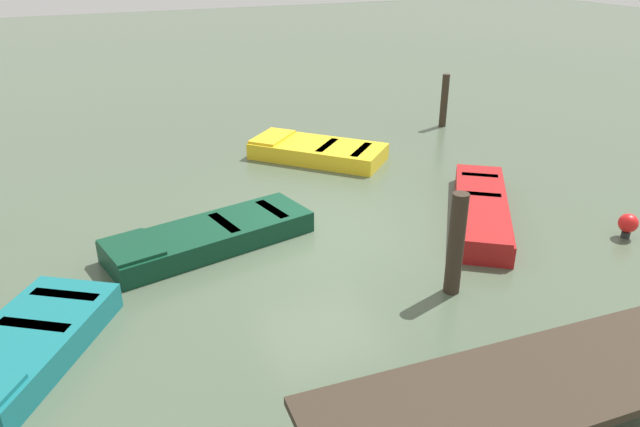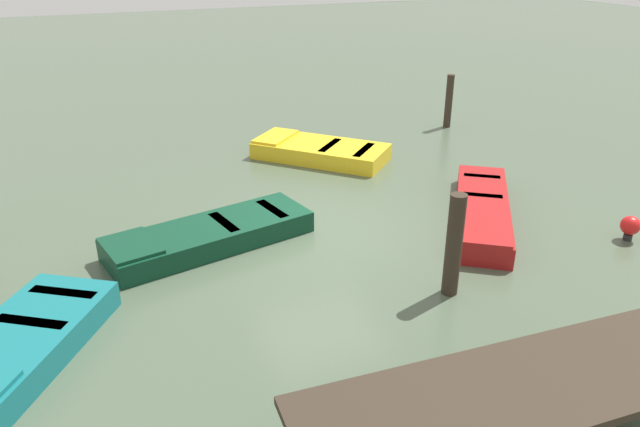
% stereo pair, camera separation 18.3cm
% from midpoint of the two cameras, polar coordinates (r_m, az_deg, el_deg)
% --- Properties ---
extents(ground_plane, '(80.00, 80.00, 0.00)m').
position_cam_midpoint_polar(ground_plane, '(11.70, -0.45, -1.56)').
color(ground_plane, '#475642').
extents(dock_segment, '(5.17, 1.68, 0.95)m').
position_cam_midpoint_polar(dock_segment, '(6.97, 18.91, -15.59)').
color(dock_segment, '#33281E').
rests_on(dock_segment, ground_plane).
extents(rowboat_red, '(3.17, 3.88, 0.46)m').
position_cam_midpoint_polar(rowboat_red, '(12.47, 14.61, 0.42)').
color(rowboat_red, maroon).
rests_on(rowboat_red, ground_plane).
extents(rowboat_yellow, '(3.37, 3.43, 0.46)m').
position_cam_midpoint_polar(rowboat_yellow, '(15.45, -0.64, 5.99)').
color(rowboat_yellow, gold).
rests_on(rowboat_yellow, ground_plane).
extents(rowboat_dark_green, '(3.94, 2.01, 0.46)m').
position_cam_midpoint_polar(rowboat_dark_green, '(11.19, -10.92, -2.10)').
color(rowboat_dark_green, '#0C3823').
rests_on(rowboat_dark_green, ground_plane).
extents(rowboat_teal, '(2.65, 3.06, 0.46)m').
position_cam_midpoint_polar(rowboat_teal, '(9.15, -26.65, -11.13)').
color(rowboat_teal, '#14666B').
rests_on(rowboat_teal, ground_plane).
extents(mooring_piling_mid_left, '(0.26, 0.26, 1.70)m').
position_cam_midpoint_polar(mooring_piling_mid_left, '(9.54, 12.21, -2.86)').
color(mooring_piling_mid_left, '#33281E').
rests_on(mooring_piling_mid_left, ground_plane).
extents(mooring_piling_near_left, '(0.21, 0.21, 1.56)m').
position_cam_midpoint_polar(mooring_piling_near_left, '(18.44, 11.40, 10.44)').
color(mooring_piling_near_left, '#33281E').
rests_on(mooring_piling_near_left, ground_plane).
extents(marker_buoy, '(0.36, 0.36, 0.48)m').
position_cam_midpoint_polar(marker_buoy, '(12.64, 26.78, -0.87)').
color(marker_buoy, '#262626').
rests_on(marker_buoy, ground_plane).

